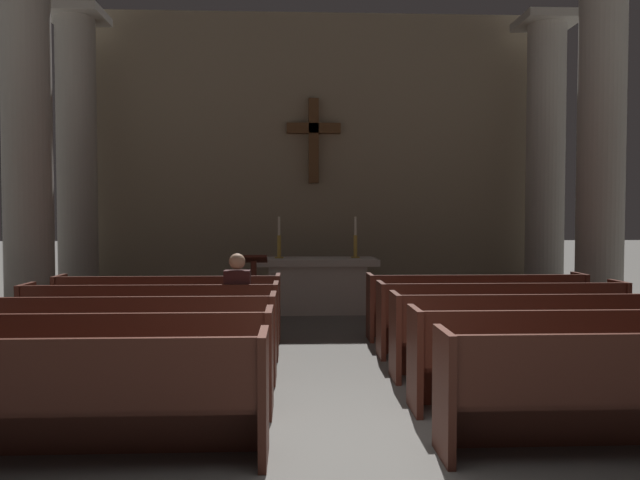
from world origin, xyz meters
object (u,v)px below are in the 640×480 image
Objects in this scene: column_left_third at (27,151)px; candlestick_right at (355,244)px; pew_left_row_1 at (47,399)px; column_left_fourth at (77,163)px; pew_right_row_3 at (535,335)px; pew_left_row_4 at (152,321)px; pew_left_row_2 at (96,363)px; lone_worshipper at (238,303)px; pew_right_row_5 at (476,306)px; pew_left_row_3 at (128,339)px; candlestick_left at (279,245)px; pew_right_row_4 at (501,319)px; altar at (317,284)px; column_right_third at (601,154)px; column_right_fourth at (545,165)px; pew_right_row_2 at (581,358)px; pew_left_row_5 at (169,308)px; lectern at (254,291)px.

column_left_third is 7.65× the size of candlestick_right.
column_left_third is (-2.52, 5.74, 2.35)m from pew_left_row_1.
pew_right_row_3 is at bearing -40.29° from column_left_fourth.
pew_left_row_2 is at bearing -90.00° from pew_left_row_4.
lone_worshipper is at bearing 2.05° from pew_left_row_4.
pew_left_row_1 and pew_right_row_5 have the same top height.
column_left_fourth reaches higher than pew_left_row_3.
candlestick_left is (1.49, 5.79, 0.78)m from pew_left_row_2.
pew_right_row_4 is 4.23m from altar.
candlestick_right is (2.89, 6.87, 0.78)m from pew_left_row_1.
lone_worshipper is at bearing -96.90° from candlestick_left.
pew_left_row_2 is at bearing -146.00° from column_right_third.
column_right_fourth is at bearing 15.99° from candlestick_right.
lone_worshipper is (-5.84, -2.45, -2.13)m from column_right_third.
pew_right_row_2 is 10.06m from column_left_fourth.
altar is at bearing 49.14° from pew_left_row_5.
pew_left_row_3 is 0.54× the size of column_right_fourth.
pew_left_row_5 is 1.73m from lectern.
pew_right_row_2 is at bearing -36.56° from pew_left_row_5.
pew_right_row_3 is at bearing -27.36° from column_left_third.
lone_worshipper is (-1.13, -3.58, 0.16)m from altar.
altar reaches higher than pew_left_row_1.
candlestick_left reaches higher than pew_left_row_5.
pew_left_row_1 is at bearing -143.44° from pew_right_row_4.
altar is (2.19, 2.53, 0.06)m from pew_left_row_5.
pew_left_row_2 is at bearing -134.86° from column_right_fourth.
column_left_third reaches higher than candlestick_right.
column_right_third reaches higher than pew_left_row_3.
pew_left_row_5 is 5.04m from column_left_fourth.
lectern reaches higher than altar.
column_left_third is 4.45m from candlestick_left.
pew_left_row_4 is 1.00× the size of pew_right_row_2.
pew_right_row_2 is 6.19m from altar.
column_right_fourth is (2.52, 4.77, 2.35)m from pew_right_row_4.
column_right_fourth is 2.64× the size of altar.
candlestick_right is (-1.49, 5.79, 0.78)m from pew_right_row_2.
pew_right_row_3 is at bearing 26.31° from pew_left_row_1.
pew_right_row_4 is (4.38, 1.08, 0.00)m from pew_left_row_3.
column_right_fourth is (9.42, 0.00, 0.00)m from column_left_fourth.
column_right_fourth is at bearing 45.14° from pew_left_row_2.
pew_right_row_4 is at bearing 90.00° from pew_right_row_2.
candlestick_left is at bearing 128.64° from pew_right_row_4.
column_left_fourth reaches higher than pew_right_row_5.
altar is at bearing 58.79° from pew_left_row_4.
pew_right_row_5 is 3.71m from column_right_third.
pew_right_row_4 is 3.33m from lone_worshipper.
column_left_fourth reaches higher than pew_right_row_3.
column_left_third is at bearing 168.51° from pew_right_row_5.
lectern is (-3.28, 4.59, 0.07)m from pew_right_row_2.
pew_left_row_1 and pew_left_row_5 have the same top height.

